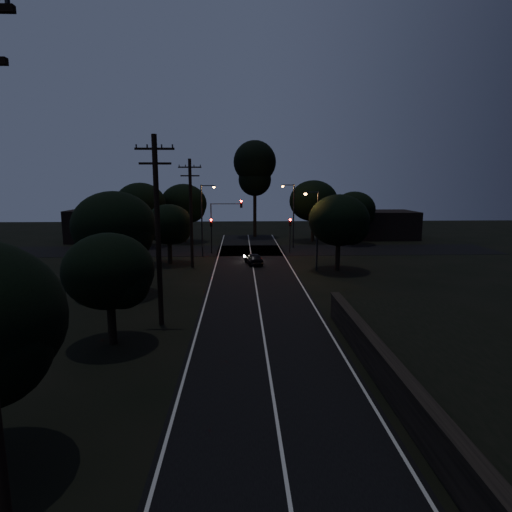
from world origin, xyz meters
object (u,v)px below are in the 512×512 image
car (254,259)px  signal_right (290,229)px  utility_pole_far (191,212)px  signal_left (211,229)px  signal_mast (226,217)px  streetlight_b (292,211)px  streetlight_c (316,225)px  utility_pole_mid (158,229)px  tall_pine (255,168)px  streetlight_a (203,215)px

car → signal_right: bearing=-135.0°
utility_pole_far → signal_left: utility_pole_far is taller
utility_pole_far → signal_right: size_ratio=2.56×
signal_mast → streetlight_b: size_ratio=0.78×
signal_mast → streetlight_c: size_ratio=0.83×
car → utility_pole_mid: bearing=59.6°
utility_pole_mid → tall_pine: tall_pine is taller
streetlight_b → utility_pole_far: bearing=-133.3°
streetlight_c → car: size_ratio=2.15×
signal_right → streetlight_c: bearing=-83.0°
utility_pole_mid → car: utility_pole_mid is taller
signal_right → utility_pole_far: bearing=-143.0°
tall_pine → streetlight_a: size_ratio=1.79×
utility_pole_far → utility_pole_mid: bearing=-90.0°
utility_pole_mid → signal_right: size_ratio=2.68×
utility_pole_mid → streetlight_a: (0.69, 23.00, -1.10)m
signal_mast → streetlight_b: bearing=26.0°
signal_right → streetlight_c: 10.18m
utility_pole_mid → signal_mast: size_ratio=1.76×
streetlight_c → car: 7.53m
signal_right → tall_pine: bearing=103.5°
utility_pole_mid → signal_mast: utility_pole_mid is taller
signal_right → signal_mast: 7.66m
streetlight_a → car: size_ratio=2.29×
utility_pole_mid → streetlight_a: utility_pole_mid is taller
signal_left → streetlight_b: 10.84m
utility_pole_mid → streetlight_c: (11.83, 15.00, -1.39)m
signal_left → signal_right: 9.20m
signal_mast → streetlight_a: size_ratio=0.78×
utility_pole_far → streetlight_c: size_ratio=1.40×
signal_mast → utility_pole_mid: bearing=-97.0°
utility_pole_mid → signal_left: size_ratio=2.68×
streetlight_a → tall_pine: bearing=69.6°
signal_mast → streetlight_c: streetlight_c is taller
utility_pole_mid → signal_right: 27.30m
utility_pole_mid → streetlight_c: bearing=51.7°
signal_mast → car: 8.37m
signal_left → signal_mast: (1.69, 0.00, 1.50)m
utility_pole_far → streetlight_a: utility_pole_far is taller
utility_pole_far → streetlight_c: bearing=-9.6°
signal_left → streetlight_b: (9.91, 4.01, 1.80)m
tall_pine → car: bearing=-92.3°
signal_left → streetlight_b: size_ratio=0.51×
streetlight_c → car: bearing=151.3°
utility_pole_mid → signal_left: 25.19m
streetlight_c → utility_pole_far: bearing=170.4°
streetlight_c → tall_pine: bearing=100.9°
signal_mast → streetlight_a: (-2.39, -1.99, 0.30)m
signal_left → signal_mast: signal_mast is taller
streetlight_c → car: streetlight_c is taller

